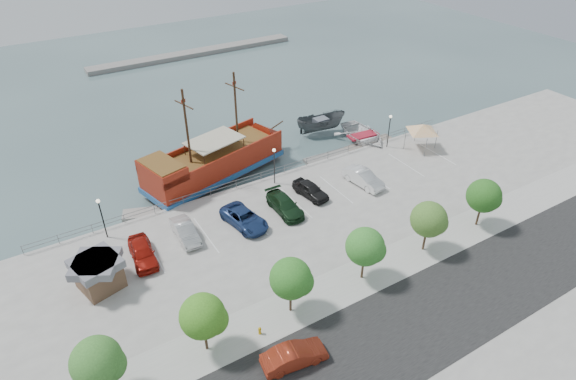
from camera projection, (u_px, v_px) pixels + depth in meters
ground at (307, 221)px, 48.57m from camera, size 160.00×160.00×0.00m
land_slab at (471, 374)px, 33.38m from camera, size 100.00×58.00×1.20m
street at (421, 320)px, 36.60m from camera, size 100.00×8.00×0.04m
sidewalk at (371, 273)px, 40.88m from camera, size 100.00×4.00×0.05m
seawall_railing at (269, 174)px, 53.27m from camera, size 50.00×0.06×1.00m
far_shore at (194, 53)px, 91.82m from camera, size 40.00×3.00×0.80m
pirate_ship at (224, 158)px, 55.10m from camera, size 19.69×9.90×12.19m
patrol_boat at (321, 125)px, 63.94m from camera, size 7.13×4.03×2.60m
speedboat at (363, 137)px, 62.06m from camera, size 6.25×8.30×1.63m
dock_west at (154, 212)px, 49.52m from camera, size 6.46×3.82×0.36m
dock_mid at (330, 157)px, 59.04m from camera, size 6.77×2.21×0.38m
dock_east at (370, 144)px, 61.70m from camera, size 7.07×2.17×0.40m
shed at (98, 273)px, 38.78m from camera, size 4.20×4.20×2.82m
canopy_tent at (423, 124)px, 57.40m from camera, size 5.68×5.68×3.74m
street_sedan at (294, 356)px, 33.04m from camera, size 4.82×2.25×1.53m
fire_hydrant at (260, 331)px, 35.33m from camera, size 0.24×0.24×0.69m
lamp_post_left at (101, 212)px, 43.29m from camera, size 0.36×0.36×4.28m
lamp_post_mid at (274, 160)px, 51.01m from camera, size 0.36×0.36×4.28m
lamp_post_right at (390, 125)px, 57.87m from camera, size 0.36×0.36×4.28m
tree_a at (99, 362)px, 29.63m from camera, size 3.30×3.20×5.00m
tree_b at (205, 317)px, 32.63m from camera, size 3.30×3.20×5.00m
tree_c at (293, 279)px, 35.63m from camera, size 3.30×3.20×5.00m
tree_d at (367, 247)px, 38.64m from camera, size 3.30×3.20×5.00m
tree_e at (430, 220)px, 41.64m from camera, size 3.30×3.20×5.00m
tree_f at (485, 197)px, 44.64m from camera, size 3.30×3.20×5.00m
parked_car_a at (142, 252)px, 41.84m from camera, size 2.38×5.05×1.67m
parked_car_b at (185, 231)px, 44.40m from camera, size 1.71×4.67×1.53m
parked_car_c at (244, 218)px, 46.06m from camera, size 3.46×5.83×1.52m
parked_car_d at (285, 205)px, 47.88m from camera, size 2.18×5.26×1.52m
parked_car_e at (310, 190)px, 50.18m from camera, size 2.47×4.67×1.52m
parked_car_f at (363, 178)px, 51.97m from camera, size 2.41×5.19×1.65m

